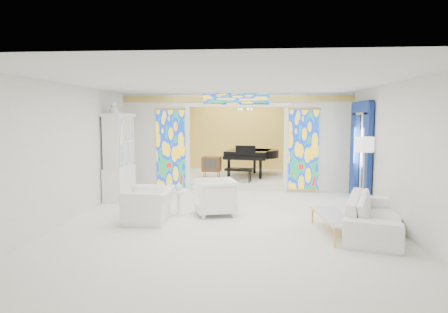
# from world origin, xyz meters

# --- Properties ---
(floor) EXTENTS (12.00, 12.00, 0.00)m
(floor) POSITION_xyz_m (0.00, 0.00, 0.00)
(floor) COLOR white
(floor) RESTS_ON ground
(ceiling) EXTENTS (7.00, 12.00, 0.02)m
(ceiling) POSITION_xyz_m (0.00, 0.00, 3.00)
(ceiling) COLOR silver
(ceiling) RESTS_ON wall_back
(wall_back) EXTENTS (7.00, 0.02, 3.00)m
(wall_back) POSITION_xyz_m (0.00, 6.00, 1.50)
(wall_back) COLOR silver
(wall_back) RESTS_ON floor
(wall_front) EXTENTS (7.00, 0.02, 3.00)m
(wall_front) POSITION_xyz_m (0.00, -6.00, 1.50)
(wall_front) COLOR silver
(wall_front) RESTS_ON floor
(wall_left) EXTENTS (0.02, 12.00, 3.00)m
(wall_left) POSITION_xyz_m (-3.50, 0.00, 1.50)
(wall_left) COLOR silver
(wall_left) RESTS_ON floor
(wall_right) EXTENTS (0.02, 12.00, 3.00)m
(wall_right) POSITION_xyz_m (3.50, 0.00, 1.50)
(wall_right) COLOR silver
(wall_right) RESTS_ON floor
(partition_wall) EXTENTS (7.00, 0.22, 3.00)m
(partition_wall) POSITION_xyz_m (0.00, 2.00, 1.65)
(partition_wall) COLOR silver
(partition_wall) RESTS_ON floor
(stained_glass_left) EXTENTS (0.90, 0.04, 2.40)m
(stained_glass_left) POSITION_xyz_m (-2.03, 1.89, 1.30)
(stained_glass_left) COLOR gold
(stained_glass_left) RESTS_ON partition_wall
(stained_glass_right) EXTENTS (0.90, 0.04, 2.40)m
(stained_glass_right) POSITION_xyz_m (2.03, 1.89, 1.30)
(stained_glass_right) COLOR gold
(stained_glass_right) RESTS_ON partition_wall
(stained_glass_transom) EXTENTS (2.00, 0.04, 0.34)m
(stained_glass_transom) POSITION_xyz_m (0.00, 1.89, 2.82)
(stained_glass_transom) COLOR gold
(stained_glass_transom) RESTS_ON partition_wall
(alcove_platform) EXTENTS (6.80, 3.80, 0.18)m
(alcove_platform) POSITION_xyz_m (0.00, 4.10, 0.09)
(alcove_platform) COLOR white
(alcove_platform) RESTS_ON floor
(gold_curtain_back) EXTENTS (6.70, 0.10, 2.90)m
(gold_curtain_back) POSITION_xyz_m (0.00, 5.88, 1.50)
(gold_curtain_back) COLOR #E8CD50
(gold_curtain_back) RESTS_ON wall_back
(chandelier) EXTENTS (0.48, 0.48, 0.30)m
(chandelier) POSITION_xyz_m (0.20, 4.00, 2.55)
(chandelier) COLOR gold
(chandelier) RESTS_ON ceiling
(blue_drapes) EXTENTS (0.14, 1.85, 2.65)m
(blue_drapes) POSITION_xyz_m (3.40, 0.70, 1.58)
(blue_drapes) COLOR navy
(blue_drapes) RESTS_ON wall_right
(china_cabinet) EXTENTS (0.56, 1.46, 2.72)m
(china_cabinet) POSITION_xyz_m (-3.22, 0.60, 1.17)
(china_cabinet) COLOR white
(china_cabinet) RESTS_ON floor
(armchair_left) EXTENTS (1.03, 1.16, 0.73)m
(armchair_left) POSITION_xyz_m (-1.73, -1.81, 0.37)
(armchair_left) COLOR white
(armchair_left) RESTS_ON floor
(armchair_right) EXTENTS (1.15, 1.13, 0.85)m
(armchair_right) POSITION_xyz_m (-0.35, -1.07, 0.42)
(armchair_right) COLOR white
(armchair_right) RESTS_ON floor
(sofa) EXTENTS (1.71, 2.71, 0.74)m
(sofa) POSITION_xyz_m (2.95, -2.32, 0.37)
(sofa) COLOR silver
(sofa) RESTS_ON floor
(side_table) EXTENTS (0.61, 0.61, 0.59)m
(side_table) POSITION_xyz_m (-1.20, -1.15, 0.39)
(side_table) COLOR white
(side_table) RESTS_ON floor
(vase) EXTENTS (0.19, 0.19, 0.19)m
(vase) POSITION_xyz_m (-1.20, -1.15, 0.69)
(vase) COLOR white
(vase) RESTS_ON side_table
(coffee_table) EXTENTS (0.71, 1.75, 0.38)m
(coffee_table) POSITION_xyz_m (2.13, -2.44, 0.35)
(coffee_table) COLOR silver
(coffee_table) RESTS_ON floor
(floor_lamp) EXTENTS (0.53, 0.53, 1.82)m
(floor_lamp) POSITION_xyz_m (3.18, -0.52, 1.55)
(floor_lamp) COLOR gold
(floor_lamp) RESTS_ON floor
(grand_piano) EXTENTS (2.08, 2.89, 1.12)m
(grand_piano) POSITION_xyz_m (0.49, 4.14, 0.93)
(grand_piano) COLOR black
(grand_piano) RESTS_ON alcove_platform
(tv_console) EXTENTS (0.67, 0.49, 0.73)m
(tv_console) POSITION_xyz_m (-0.93, 3.41, 0.66)
(tv_console) COLOR brown
(tv_console) RESTS_ON alcove_platform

